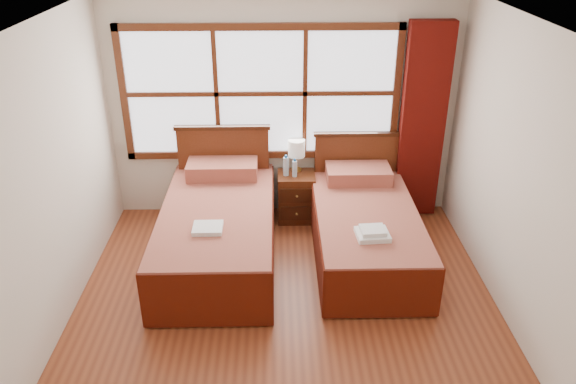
{
  "coord_description": "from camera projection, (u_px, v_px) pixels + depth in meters",
  "views": [
    {
      "loc": [
        -0.08,
        -3.96,
        3.37
      ],
      "look_at": [
        0.02,
        0.7,
        1.01
      ],
      "focal_mm": 35.0,
      "sensor_mm": 36.0,
      "label": 1
    }
  ],
  "objects": [
    {
      "name": "floor",
      "position": [
        287.0,
        327.0,
        5.05
      ],
      "size": [
        4.5,
        4.5,
        0.0
      ],
      "primitive_type": "plane",
      "color": "brown",
      "rests_on": "ground"
    },
    {
      "name": "ceiling",
      "position": [
        287.0,
        33.0,
        3.88
      ],
      "size": [
        4.5,
        4.5,
        0.0
      ],
      "primitive_type": "plane",
      "rotation": [
        3.14,
        0.0,
        0.0
      ],
      "color": "white",
      "rests_on": "wall_back"
    },
    {
      "name": "wall_back",
      "position": [
        283.0,
        109.0,
        6.47
      ],
      "size": [
        4.0,
        0.0,
        4.0
      ],
      "primitive_type": "plane",
      "rotation": [
        1.57,
        0.0,
        0.0
      ],
      "color": "silver",
      "rests_on": "floor"
    },
    {
      "name": "wall_left",
      "position": [
        34.0,
        202.0,
        4.43
      ],
      "size": [
        0.0,
        4.5,
        4.5
      ],
      "primitive_type": "plane",
      "rotation": [
        1.57,
        0.0,
        1.57
      ],
      "color": "silver",
      "rests_on": "floor"
    },
    {
      "name": "wall_right",
      "position": [
        535.0,
        197.0,
        4.5
      ],
      "size": [
        0.0,
        4.5,
        4.5
      ],
      "primitive_type": "plane",
      "rotation": [
        1.57,
        0.0,
        -1.57
      ],
      "color": "silver",
      "rests_on": "floor"
    },
    {
      "name": "window",
      "position": [
        261.0,
        93.0,
        6.34
      ],
      "size": [
        3.16,
        0.06,
        1.56
      ],
      "color": "white",
      "rests_on": "wall_back"
    },
    {
      "name": "curtain",
      "position": [
        422.0,
        123.0,
        6.44
      ],
      "size": [
        0.5,
        0.16,
        2.3
      ],
      "primitive_type": "cube",
      "color": "#570D08",
      "rests_on": "wall_back"
    },
    {
      "name": "bed_left",
      "position": [
        219.0,
        227.0,
        5.95
      ],
      "size": [
        1.17,
        2.27,
        1.14
      ],
      "color": "#38190B",
      "rests_on": "floor"
    },
    {
      "name": "bed_right",
      "position": [
        365.0,
        228.0,
        5.99
      ],
      "size": [
        1.08,
        2.1,
        1.05
      ],
      "color": "#38190B",
      "rests_on": "floor"
    },
    {
      "name": "nightstand",
      "position": [
        296.0,
        197.0,
        6.7
      ],
      "size": [
        0.44,
        0.43,
        0.58
      ],
      "color": "#542612",
      "rests_on": "floor"
    },
    {
      "name": "towels_left",
      "position": [
        208.0,
        228.0,
        5.37
      ],
      "size": [
        0.29,
        0.25,
        0.04
      ],
      "rotation": [
        0.0,
        0.0,
        0.01
      ],
      "color": "white",
      "rests_on": "bed_left"
    },
    {
      "name": "towels_right",
      "position": [
        373.0,
        233.0,
        5.35
      ],
      "size": [
        0.33,
        0.29,
        0.09
      ],
      "rotation": [
        0.0,
        0.0,
        0.08
      ],
      "color": "white",
      "rests_on": "bed_right"
    },
    {
      "name": "lamp",
      "position": [
        297.0,
        149.0,
        6.56
      ],
      "size": [
        0.2,
        0.2,
        0.39
      ],
      "color": "gold",
      "rests_on": "nightstand"
    },
    {
      "name": "bottle_near",
      "position": [
        286.0,
        166.0,
        6.51
      ],
      "size": [
        0.07,
        0.07,
        0.25
      ],
      "color": "#ADCBDF",
      "rests_on": "nightstand"
    },
    {
      "name": "bottle_far",
      "position": [
        295.0,
        168.0,
        6.49
      ],
      "size": [
        0.06,
        0.06,
        0.22
      ],
      "color": "#ADCBDF",
      "rests_on": "nightstand"
    }
  ]
}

